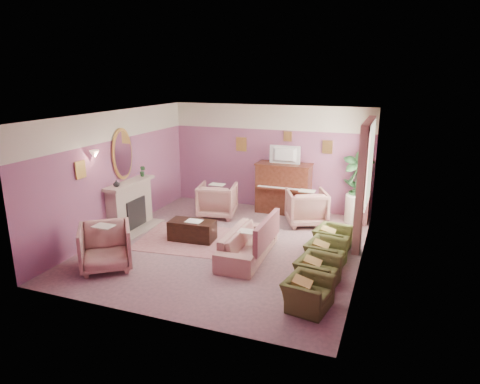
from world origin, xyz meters
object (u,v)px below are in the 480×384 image
(coffee_table, at_px, (192,231))
(olive_chair_b, at_px, (318,267))
(floral_armchair_right, at_px, (306,206))
(floral_armchair_left, at_px, (217,198))
(olive_chair_c, at_px, (326,250))
(olive_chair_d, at_px, (332,235))
(television, at_px, (284,154))
(sofa, at_px, (248,239))
(side_table, at_px, (356,209))
(piano, at_px, (284,189))
(olive_chair_a, at_px, (308,289))
(floral_armchair_front, at_px, (105,245))

(coffee_table, xyz_separation_m, olive_chair_b, (3.00, -1.10, 0.10))
(floral_armchair_right, relative_size, olive_chair_b, 1.25)
(coffee_table, height_order, floral_armchair_left, floral_armchair_left)
(olive_chair_c, bearing_deg, olive_chair_d, 90.00)
(television, relative_size, sofa, 0.41)
(floral_armchair_right, bearing_deg, side_table, 27.58)
(floral_armchair_left, bearing_deg, sofa, -53.40)
(television, relative_size, coffee_table, 0.80)
(sofa, relative_size, olive_chair_c, 2.53)
(olive_chair_b, relative_size, side_table, 1.09)
(coffee_table, xyz_separation_m, side_table, (3.26, 2.51, 0.12))
(piano, distance_m, television, 0.95)
(coffee_table, height_order, side_table, side_table)
(olive_chair_d, bearing_deg, floral_armchair_left, 159.19)
(sofa, bearing_deg, side_table, 58.55)
(television, height_order, olive_chair_b, television)
(floral_armchair_left, height_order, side_table, floral_armchair_left)
(piano, height_order, sofa, piano)
(sofa, bearing_deg, floral_armchair_left, 126.60)
(piano, relative_size, television, 1.75)
(television, height_order, olive_chair_c, television)
(floral_armchair_right, relative_size, olive_chair_a, 1.25)
(television, height_order, olive_chair_d, television)
(olive_chair_b, bearing_deg, olive_chair_d, 90.00)
(coffee_table, height_order, floral_armchair_right, floral_armchair_right)
(floral_armchair_front, bearing_deg, floral_armchair_left, 78.32)
(olive_chair_b, height_order, side_table, side_table)
(piano, relative_size, coffee_table, 1.40)
(floral_armchair_right, distance_m, olive_chair_c, 2.38)
(floral_armchair_left, relative_size, floral_armchair_right, 1.00)
(floral_armchair_left, relative_size, olive_chair_d, 1.25)
(television, bearing_deg, sofa, -88.28)
(floral_armchair_right, height_order, olive_chair_b, floral_armchair_right)
(coffee_table, height_order, sofa, sofa)
(television, distance_m, olive_chair_b, 4.24)
(olive_chair_a, height_order, olive_chair_c, same)
(side_table, bearing_deg, olive_chair_b, -94.13)
(television, xyz_separation_m, olive_chair_a, (1.63, -4.52, -1.27))
(side_table, bearing_deg, floral_armchair_right, -152.42)
(sofa, relative_size, olive_chair_d, 2.53)
(side_table, bearing_deg, floral_armchair_front, -133.53)
(floral_armchair_left, distance_m, olive_chair_a, 4.82)
(sofa, distance_m, olive_chair_d, 1.82)
(olive_chair_c, xyz_separation_m, olive_chair_d, (0.00, 0.82, 0.00))
(sofa, xyz_separation_m, olive_chair_d, (1.54, 0.97, -0.06))
(olive_chair_a, bearing_deg, olive_chair_b, 90.00)
(sofa, bearing_deg, piano, 91.69)
(floral_armchair_right, distance_m, side_table, 1.26)
(side_table, bearing_deg, floral_armchair_left, -167.09)
(sofa, distance_m, olive_chair_c, 1.55)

